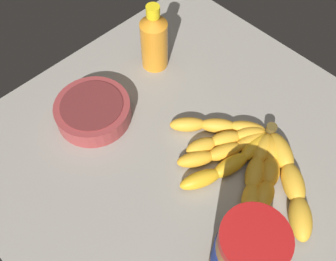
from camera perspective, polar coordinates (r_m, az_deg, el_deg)
ground_plane at (r=71.79cm, az=3.43°, el=-3.92°), size 70.64×71.81×3.10cm
banana_bunch at (r=69.13cm, az=12.15°, el=-4.52°), size 21.85×33.00×3.68cm
peanut_butter_jar at (r=56.07cm, az=11.58°, el=-17.81°), size 9.23×9.23×15.43cm
honey_bottle at (r=79.26cm, az=-2.10°, el=13.37°), size 5.61×5.61×14.99cm
small_bowl at (r=74.54cm, az=-11.18°, el=2.94°), size 14.55×14.55×3.93cm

